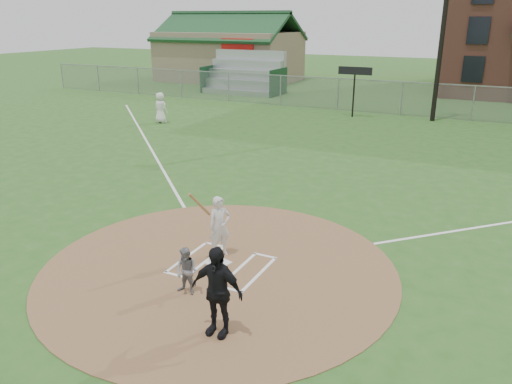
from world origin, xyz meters
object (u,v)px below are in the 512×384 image
at_px(home_plate, 219,263).
at_px(batter_at_plate, 220,226).
at_px(umpire, 217,291).
at_px(ondeck_player, 161,108).
at_px(catcher, 187,271).

bearing_deg(home_plate, batter_at_plate, 115.30).
bearing_deg(umpire, batter_at_plate, 118.76).
distance_m(home_plate, umpire, 2.92).
xyz_separation_m(home_plate, batter_at_plate, (-0.21, 0.44, 0.76)).
xyz_separation_m(home_plate, umpire, (1.40, -2.42, 0.87)).
bearing_deg(batter_at_plate, home_plate, -64.70).
distance_m(umpire, ondeck_player, 20.51).
bearing_deg(catcher, batter_at_plate, 100.40).
relative_size(home_plate, ondeck_player, 0.28).
bearing_deg(catcher, ondeck_player, 129.75).
xyz_separation_m(ondeck_player, batter_at_plate, (11.39, -13.02, -0.05)).
bearing_deg(ondeck_player, batter_at_plate, 134.39).
relative_size(home_plate, umpire, 0.27).
bearing_deg(ondeck_player, home_plate, 133.96).
distance_m(umpire, batter_at_plate, 3.27).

